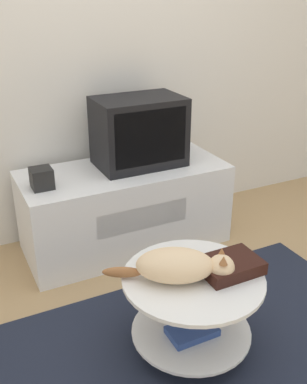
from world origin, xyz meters
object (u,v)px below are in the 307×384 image
tv (139,132)px  dvd_box (230,265)px  speaker (42,178)px  cat (180,266)px

tv → dvd_box: bearing=-93.7°
speaker → dvd_box: size_ratio=0.44×
speaker → cat: size_ratio=0.23×
tv → speaker: (-0.64, -0.10, -0.15)m
speaker → cat: 1.03m
speaker → dvd_box: speaker is taller
tv → cat: bearing=-105.6°
cat → tv: bearing=101.8°
tv → dvd_box: (-0.07, -1.10, -0.30)m
tv → cat: (-0.30, -1.06, -0.26)m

